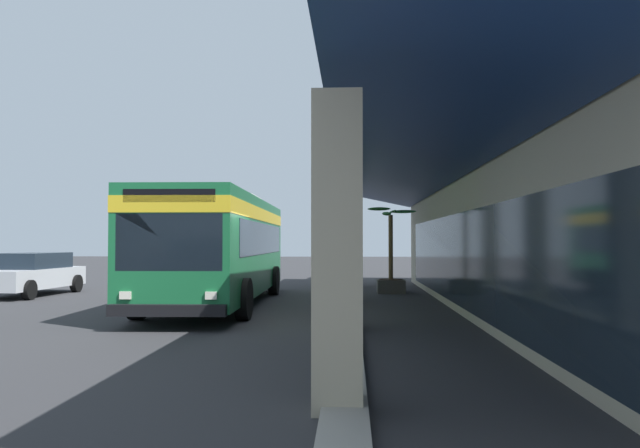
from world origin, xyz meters
TOP-DOWN VIEW (x-y plane):
  - ground at (0.00, 8.00)m, footprint 120.00×120.00m
  - curb_strip at (-2.05, 3.03)m, footprint 29.34×0.50m
  - transit_bus at (-4.07, -0.81)m, footprint 11.26×3.00m
  - parked_sedan_silver at (-6.51, -7.98)m, footprint 4.48×2.16m
  - potted_palm at (-8.15, 4.53)m, footprint 1.89×1.78m

SIDE VIEW (x-z plane):
  - ground at x=0.00m, z-range 0.00..0.00m
  - curb_strip at x=-2.05m, z-range 0.00..0.12m
  - potted_palm at x=-8.15m, z-range -0.92..2.22m
  - parked_sedan_silver at x=-6.51m, z-range 0.02..1.49m
  - transit_bus at x=-4.07m, z-range 0.18..3.52m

